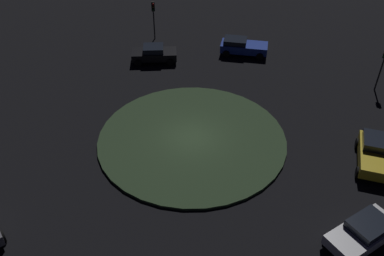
{
  "coord_description": "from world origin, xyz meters",
  "views": [
    {
      "loc": [
        -13.27,
        16.81,
        17.46
      ],
      "look_at": [
        0.0,
        0.0,
        0.97
      ],
      "focal_mm": 37.79,
      "sensor_mm": 36.0,
      "label": 1
    }
  ],
  "objects_px": {
    "car_blue": "(242,46)",
    "traffic_light_southeast": "(153,13)",
    "car_yellow": "(375,153)",
    "car_black": "(154,54)",
    "traffic_light_southwest": "(384,60)",
    "car_white": "(364,232)"
  },
  "relations": [
    {
      "from": "car_black",
      "to": "car_white",
      "type": "xyz_separation_m",
      "value": [
        -21.65,
        7.79,
        -0.06
      ]
    },
    {
      "from": "car_white",
      "to": "traffic_light_southwest",
      "type": "height_order",
      "value": "traffic_light_southwest"
    },
    {
      "from": "car_blue",
      "to": "car_yellow",
      "type": "bearing_deg",
      "value": -54.65
    },
    {
      "from": "car_blue",
      "to": "traffic_light_southwest",
      "type": "height_order",
      "value": "traffic_light_southwest"
    },
    {
      "from": "car_blue",
      "to": "car_white",
      "type": "relative_size",
      "value": 1.06
    },
    {
      "from": "traffic_light_southwest",
      "to": "car_yellow",
      "type": "bearing_deg",
      "value": 46.12
    },
    {
      "from": "car_blue",
      "to": "traffic_light_southeast",
      "type": "xyz_separation_m",
      "value": [
        8.55,
        2.6,
        1.89
      ]
    },
    {
      "from": "car_white",
      "to": "traffic_light_southeast",
      "type": "bearing_deg",
      "value": -94.91
    },
    {
      "from": "car_yellow",
      "to": "car_black",
      "type": "relative_size",
      "value": 1.05
    },
    {
      "from": "car_yellow",
      "to": "car_white",
      "type": "distance_m",
      "value": 6.57
    },
    {
      "from": "car_yellow",
      "to": "traffic_light_southwest",
      "type": "bearing_deg",
      "value": 176.88
    },
    {
      "from": "car_white",
      "to": "traffic_light_southeast",
      "type": "height_order",
      "value": "traffic_light_southeast"
    },
    {
      "from": "traffic_light_southeast",
      "to": "car_yellow",
      "type": "bearing_deg",
      "value": 26.68
    },
    {
      "from": "car_black",
      "to": "car_yellow",
      "type": "bearing_deg",
      "value": -45.41
    },
    {
      "from": "car_blue",
      "to": "car_black",
      "type": "bearing_deg",
      "value": -159.29
    },
    {
      "from": "car_yellow",
      "to": "traffic_light_southeast",
      "type": "xyz_separation_m",
      "value": [
        23.17,
        -4.89,
        1.87
      ]
    },
    {
      "from": "car_yellow",
      "to": "traffic_light_southeast",
      "type": "bearing_deg",
      "value": -122.74
    },
    {
      "from": "car_yellow",
      "to": "car_black",
      "type": "distance_m",
      "value": 20.1
    },
    {
      "from": "car_black",
      "to": "car_white",
      "type": "height_order",
      "value": "car_black"
    },
    {
      "from": "car_black",
      "to": "car_white",
      "type": "relative_size",
      "value": 0.96
    },
    {
      "from": "car_yellow",
      "to": "traffic_light_southwest",
      "type": "distance_m",
      "value": 9.49
    },
    {
      "from": "car_yellow",
      "to": "car_blue",
      "type": "distance_m",
      "value": 16.43
    }
  ]
}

